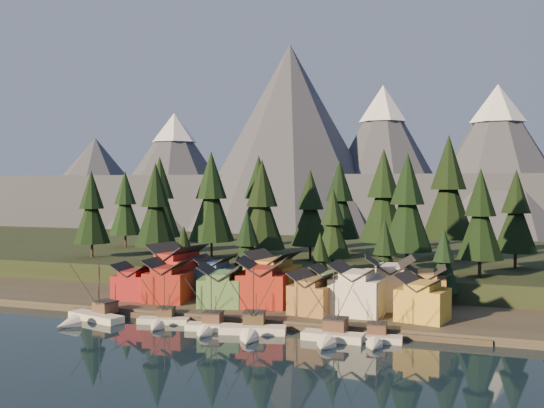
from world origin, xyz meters
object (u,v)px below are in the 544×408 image
(boat_0, at_px, (90,310))
(boat_2, at_px, (209,319))
(boat_4, at_px, (331,327))
(house_back_0, at_px, (177,268))
(boat_5, at_px, (376,331))
(house_front_1, at_px, (168,279))
(house_back_1, at_px, (214,275))
(boat_3, at_px, (252,322))
(house_front_0, at_px, (134,280))
(boat_1, at_px, (162,315))

(boat_0, bearing_deg, boat_2, 16.55)
(boat_4, height_order, house_back_0, house_back_0)
(boat_5, bearing_deg, house_front_1, 159.32)
(boat_2, relative_size, house_back_1, 1.31)
(house_front_1, bearing_deg, boat_4, -26.01)
(boat_3, relative_size, boat_5, 1.21)
(boat_2, xyz_separation_m, house_back_0, (-18.35, 23.09, 5.10))
(boat_3, bearing_deg, boat_2, 167.02)
(boat_2, relative_size, house_front_0, 1.40)
(boat_0, distance_m, house_back_1, 29.47)
(boat_3, height_order, boat_4, boat_4)
(boat_3, xyz_separation_m, house_back_0, (-26.51, 23.08, 5.01))
(boat_4, bearing_deg, house_back_1, 143.92)
(boat_1, distance_m, house_back_0, 23.33)
(boat_2, distance_m, boat_4, 22.12)
(boat_1, bearing_deg, boat_2, -22.37)
(boat_2, bearing_deg, boat_1, 162.68)
(house_front_1, xyz_separation_m, house_back_1, (6.00, 9.96, -0.13))
(boat_5, relative_size, house_back_0, 0.87)
(boat_1, distance_m, house_front_1, 15.19)
(boat_5, relative_size, house_front_1, 1.16)
(boat_3, xyz_separation_m, house_front_0, (-32.68, 15.21, 3.15))
(boat_4, distance_m, house_front_1, 41.43)
(boat_5, bearing_deg, boat_0, 178.10)
(house_front_1, bearing_deg, boat_3, -36.37)
(boat_3, distance_m, boat_5, 21.16)
(boat_3, height_order, house_back_0, house_back_0)
(boat_2, bearing_deg, boat_0, 173.83)
(boat_2, relative_size, house_back_0, 0.93)
(house_front_1, bearing_deg, house_front_0, 175.35)
(boat_3, height_order, house_back_1, boat_3)
(boat_0, relative_size, house_front_1, 1.48)
(boat_0, relative_size, boat_5, 1.27)
(house_front_0, xyz_separation_m, house_front_1, (8.25, -0.02, 0.66))
(boat_0, height_order, house_back_1, boat_0)
(house_back_0, bearing_deg, boat_2, -38.00)
(boat_3, height_order, house_front_0, boat_3)
(boat_2, bearing_deg, house_back_0, 121.33)
(house_back_0, bearing_deg, boat_4, -16.12)
(house_back_1, bearing_deg, house_front_0, -144.04)
(boat_0, xyz_separation_m, house_front_0, (-0.10, 15.63, 3.18))
(boat_2, height_order, boat_3, boat_3)
(boat_3, xyz_separation_m, house_back_1, (-18.43, 25.15, 3.68))
(boat_4, height_order, house_front_0, boat_4)
(boat_3, relative_size, house_back_0, 1.06)
(boat_4, distance_m, house_front_0, 49.14)
(house_front_0, bearing_deg, house_back_0, 47.55)
(house_front_1, bearing_deg, boat_5, -21.06)
(boat_1, bearing_deg, house_back_1, 77.51)
(boat_1, height_order, house_back_1, house_back_1)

